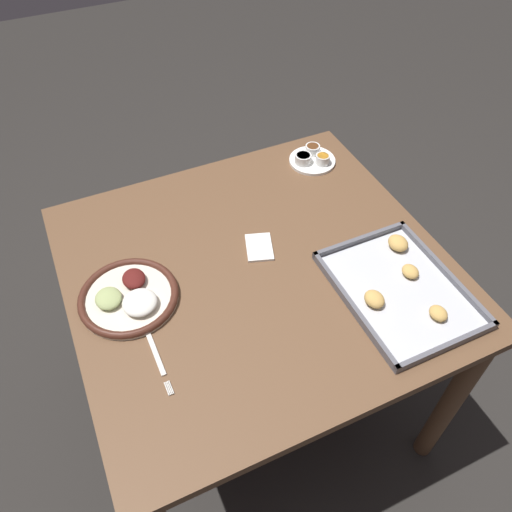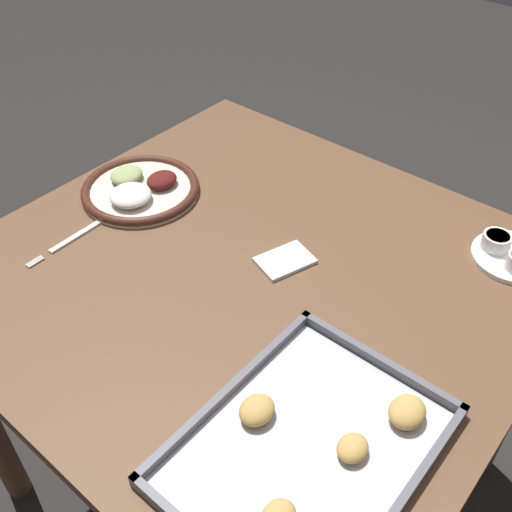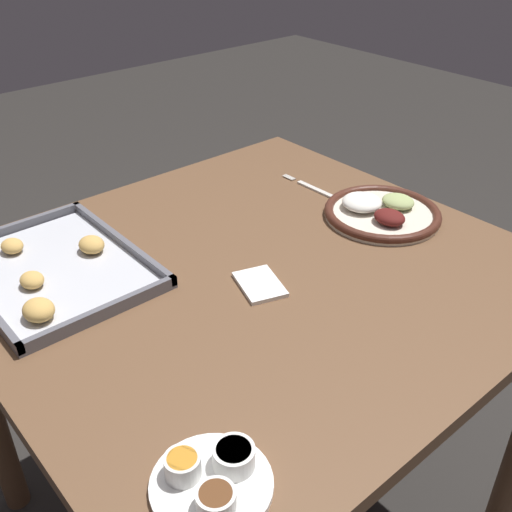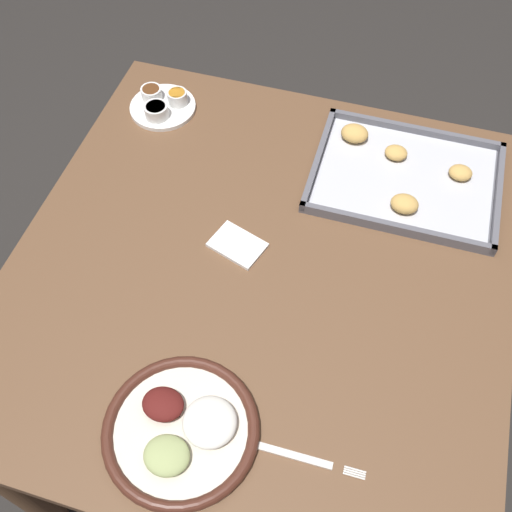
{
  "view_description": "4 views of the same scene",
  "coord_description": "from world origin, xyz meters",
  "px_view_note": "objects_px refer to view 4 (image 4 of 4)",
  "views": [
    {
      "loc": [
        0.81,
        -0.38,
        1.79
      ],
      "look_at": [
        -0.01,
        0.0,
        0.79
      ],
      "focal_mm": 35.0,
      "sensor_mm": 36.0,
      "label": 1
    },
    {
      "loc": [
        0.63,
        0.53,
        1.53
      ],
      "look_at": [
        -0.01,
        0.0,
        0.79
      ],
      "focal_mm": 42.0,
      "sensor_mm": 36.0,
      "label": 2
    },
    {
      "loc": [
        -0.74,
        0.63,
        1.4
      ],
      "look_at": [
        -0.01,
        0.0,
        0.79
      ],
      "focal_mm": 42.0,
      "sensor_mm": 36.0,
      "label": 3
    },
    {
      "loc": [
        0.17,
        -0.61,
        1.73
      ],
      "look_at": [
        -0.01,
        0.0,
        0.79
      ],
      "focal_mm": 42.0,
      "sensor_mm": 36.0,
      "label": 4
    }
  ],
  "objects_px": {
    "dinner_plate": "(182,429)",
    "saucer_plate": "(162,104)",
    "fork": "(289,454)",
    "napkin": "(237,245)",
    "baking_tray": "(403,175)"
  },
  "relations": [
    {
      "from": "fork",
      "to": "baking_tray",
      "type": "xyz_separation_m",
      "value": [
        0.09,
        0.64,
        0.01
      ]
    },
    {
      "from": "dinner_plate",
      "to": "baking_tray",
      "type": "height_order",
      "value": "dinner_plate"
    },
    {
      "from": "fork",
      "to": "saucer_plate",
      "type": "relative_size",
      "value": 1.46
    },
    {
      "from": "fork",
      "to": "napkin",
      "type": "height_order",
      "value": "napkin"
    },
    {
      "from": "saucer_plate",
      "to": "baking_tray",
      "type": "distance_m",
      "value": 0.58
    },
    {
      "from": "dinner_plate",
      "to": "saucer_plate",
      "type": "height_order",
      "value": "dinner_plate"
    },
    {
      "from": "baking_tray",
      "to": "napkin",
      "type": "height_order",
      "value": "baking_tray"
    },
    {
      "from": "fork",
      "to": "napkin",
      "type": "relative_size",
      "value": 1.87
    },
    {
      "from": "dinner_plate",
      "to": "baking_tray",
      "type": "relative_size",
      "value": 0.65
    },
    {
      "from": "dinner_plate",
      "to": "saucer_plate",
      "type": "xyz_separation_m",
      "value": [
        -0.31,
        0.71,
        0.0
      ]
    },
    {
      "from": "baking_tray",
      "to": "napkin",
      "type": "xyz_separation_m",
      "value": [
        -0.29,
        -0.27,
        -0.01
      ]
    },
    {
      "from": "fork",
      "to": "baking_tray",
      "type": "bearing_deg",
      "value": 81.55
    },
    {
      "from": "saucer_plate",
      "to": "baking_tray",
      "type": "bearing_deg",
      "value": -5.51
    },
    {
      "from": "dinner_plate",
      "to": "fork",
      "type": "relative_size",
      "value": 1.14
    },
    {
      "from": "dinner_plate",
      "to": "fork",
      "type": "distance_m",
      "value": 0.18
    }
  ]
}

